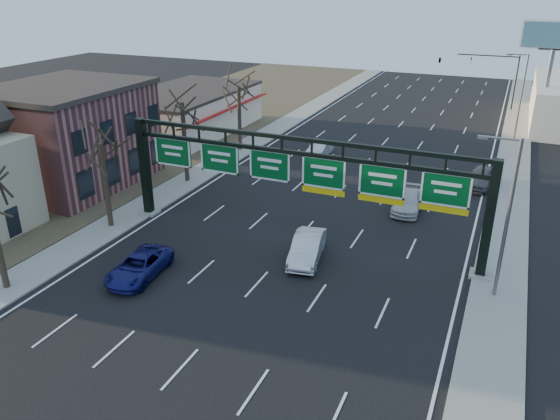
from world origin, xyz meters
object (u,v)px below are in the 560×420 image
at_px(car_silver_sedan, 307,248).
at_px(car_white_wagon, 409,201).
at_px(sign_gantry, 299,176).
at_px(car_blue_suv, 139,266).

xyz_separation_m(car_silver_sedan, car_white_wagon, (4.27, 10.33, -0.10)).
bearing_deg(sign_gantry, car_silver_sedan, -55.25).
relative_size(car_silver_sedan, car_white_wagon, 1.01).
bearing_deg(car_silver_sedan, car_blue_suv, -154.78).
bearing_deg(sign_gantry, car_blue_suv, -130.80).
bearing_deg(car_white_wagon, car_blue_suv, -128.50).
xyz_separation_m(car_blue_suv, car_silver_sedan, (8.27, 5.86, 0.12)).
height_order(sign_gantry, car_silver_sedan, sign_gantry).
distance_m(sign_gantry, car_blue_suv, 11.19).
bearing_deg(car_silver_sedan, sign_gantry, 114.68).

